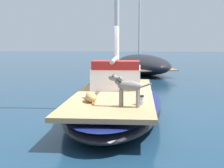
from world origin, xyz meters
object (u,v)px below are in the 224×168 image
deck_winch (141,100)px  coiled_rope (89,97)px  dog_tan (91,97)px  moored_boat_far_astern (142,64)px  dog_grey (127,87)px  sailboat_main (114,104)px

deck_winch → coiled_rope: 1.53m
dog_tan → moored_boat_far_astern: size_ratio=0.12×
dog_tan → dog_grey: 1.09m
deck_winch → moored_boat_far_astern: (0.32, 14.66, -0.14)m
dog_tan → deck_winch: (1.15, -0.31, -0.01)m
dog_tan → moored_boat_far_astern: moored_boat_far_astern is taller
sailboat_main → moored_boat_far_astern: moored_boat_far_astern is taller
coiled_rope → moored_boat_far_astern: bearing=83.5°
dog_grey → sailboat_main: bearing=100.9°
dog_grey → deck_winch: 0.51m
dog_tan → coiled_rope: 0.56m
dog_grey → deck_winch: dog_grey is taller
sailboat_main → dog_tan: 1.65m
dog_grey → deck_winch: (0.29, 0.27, -0.32)m
dog_grey → coiled_rope: 1.54m
sailboat_main → coiled_rope: 1.19m
dog_grey → dog_tan: bearing=146.3°
dog_tan → sailboat_main: bearing=73.2°
dog_tan → coiled_rope: bearing=102.4°
coiled_rope → moored_boat_far_astern: (1.58, 13.81, -0.06)m
dog_grey → moored_boat_far_astern: size_ratio=0.12×
dog_grey → moored_boat_far_astern: 14.94m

